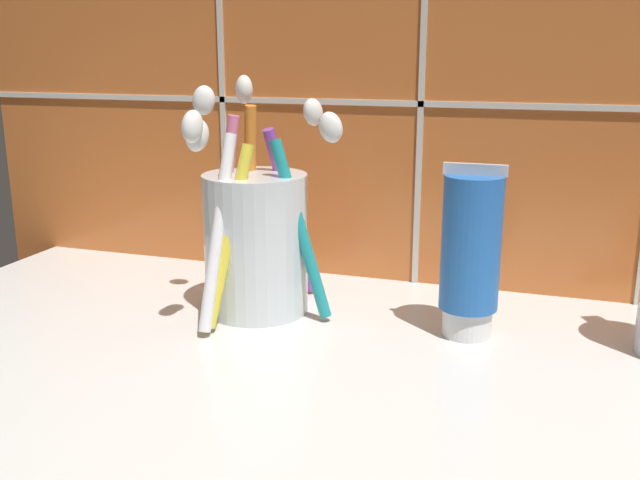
% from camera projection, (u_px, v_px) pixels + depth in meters
% --- Properties ---
extents(sink_counter, '(0.72, 0.40, 0.02)m').
position_uv_depth(sink_counter, '(329.00, 383.00, 0.46)').
color(sink_counter, silver).
rests_on(sink_counter, ground).
extents(tile_wall_backsplash, '(0.82, 0.02, 0.46)m').
position_uv_depth(tile_wall_backsplash, '(404.00, 34.00, 0.59)').
color(tile_wall_backsplash, '#C6662D').
rests_on(tile_wall_backsplash, ground).
extents(toothbrush_cup, '(0.12, 0.15, 0.18)m').
position_uv_depth(toothbrush_cup, '(255.00, 237.00, 0.55)').
color(toothbrush_cup, silver).
rests_on(toothbrush_cup, sink_counter).
extents(toothpaste_tube, '(0.04, 0.04, 0.12)m').
position_uv_depth(toothpaste_tube, '(471.00, 253.00, 0.50)').
color(toothpaste_tube, white).
rests_on(toothpaste_tube, sink_counter).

